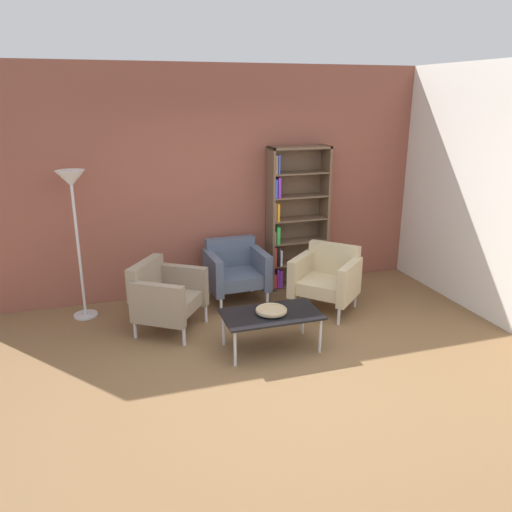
{
  "coord_description": "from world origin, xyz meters",
  "views": [
    {
      "loc": [
        -1.43,
        -3.87,
        2.53
      ],
      "look_at": [
        0.06,
        0.84,
        0.95
      ],
      "focal_mm": 35.48,
      "sensor_mm": 36.0,
      "label": 1
    }
  ],
  "objects": [
    {
      "name": "plaster_right_partition",
      "position": [
        2.86,
        0.6,
        1.45
      ],
      "size": [
        0.12,
        5.2,
        2.9
      ],
      "primitive_type": "cube",
      "color": "silver",
      "rests_on": "ground_plane"
    },
    {
      "name": "decorative_bowl",
      "position": [
        0.15,
        0.6,
        0.43
      ],
      "size": [
        0.32,
        0.32,
        0.05
      ],
      "color": "tan",
      "rests_on": "coffee_table_low"
    },
    {
      "name": "armchair_near_window",
      "position": [
        -0.83,
        1.39,
        0.41
      ],
      "size": [
        0.93,
        0.94,
        0.78
      ],
      "rotation": [
        0.0,
        0.0,
        0.97
      ],
      "color": "gray",
      "rests_on": "ground_plane"
    },
    {
      "name": "armchair_spare_guest",
      "position": [
        1.13,
        1.37,
        0.41
      ],
      "size": [
        0.95,
        0.95,
        0.78
      ],
      "rotation": [
        0.0,
        0.0,
        -0.81
      ],
      "color": "#C6B289",
      "rests_on": "ground_plane"
    },
    {
      "name": "brick_back_panel",
      "position": [
        0.0,
        2.46,
        1.45
      ],
      "size": [
        6.4,
        0.12,
        2.9
      ],
      "primitive_type": "cube",
      "color": "brown",
      "rests_on": "ground_plane"
    },
    {
      "name": "ground_plane",
      "position": [
        0.0,
        0.0,
        0.0
      ],
      "size": [
        8.32,
        8.32,
        0.0
      ],
      "primitive_type": "plane",
      "color": "brown"
    },
    {
      "name": "bookshelf_tall",
      "position": [
        1.02,
        2.25,
        0.93
      ],
      "size": [
        0.8,
        0.3,
        1.9
      ],
      "color": "brown",
      "rests_on": "ground_plane"
    },
    {
      "name": "armchair_by_bookshelf",
      "position": [
        0.14,
        1.96,
        0.41
      ],
      "size": [
        0.75,
        0.69,
        0.78
      ],
      "rotation": [
        0.0,
        0.0,
        0.04
      ],
      "color": "#4C566B",
      "rests_on": "ground_plane"
    },
    {
      "name": "coffee_table_low",
      "position": [
        0.15,
        0.6,
        0.37
      ],
      "size": [
        1.0,
        0.56,
        0.4
      ],
      "color": "black",
      "rests_on": "ground_plane"
    },
    {
      "name": "floor_lamp_torchiere",
      "position": [
        -1.7,
        2.04,
        1.45
      ],
      "size": [
        0.32,
        0.32,
        1.74
      ],
      "color": "silver",
      "rests_on": "ground_plane"
    }
  ]
}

